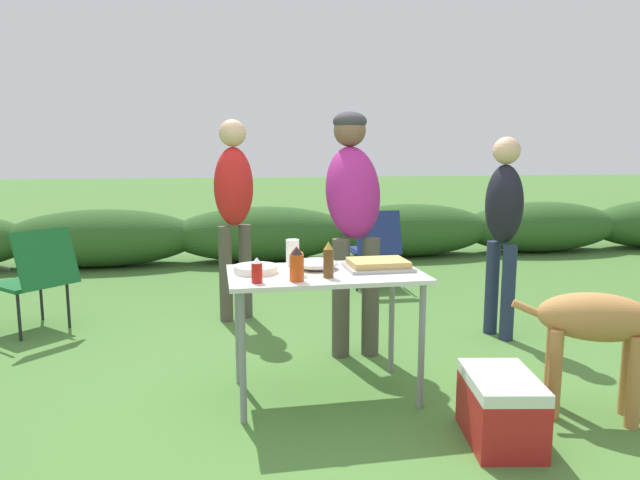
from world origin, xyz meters
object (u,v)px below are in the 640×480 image
folding_table (325,285)px  paper_cup_stack (293,252)px  mixing_bowl (317,264)px  ketchup_bottle (257,271)px  standing_person_in_red_jacket (353,203)px  camp_chair_green_behind_table (36,275)px  beer_bottle (328,260)px  dog (606,325)px  mustard_bottle (297,261)px  food_tray (378,265)px  standing_person_in_dark_puffer (234,200)px  standing_person_with_beanie (503,218)px  plate_stack (256,269)px  cooler_box (501,408)px  hot_sauce_bottle (297,265)px  camp_chair_near_hedge (374,244)px

folding_table → paper_cup_stack: size_ratio=6.99×
mixing_bowl → ketchup_bottle: ketchup_bottle is taller
standing_person_in_red_jacket → camp_chair_green_behind_table: bearing=162.2°
beer_bottle → dog: (1.42, -0.41, -0.32)m
folding_table → camp_chair_green_behind_table: size_ratio=1.32×
paper_cup_stack → camp_chair_green_behind_table: paper_cup_stack is taller
mustard_bottle → food_tray: bearing=8.2°
folding_table → mixing_bowl: (-0.03, 0.09, 0.11)m
standing_person_in_red_jacket → standing_person_in_dark_puffer: (-0.79, 0.93, -0.04)m
ketchup_bottle → standing_person_with_beanie: 2.19m
mustard_bottle → standing_person_with_beanie: (1.70, 0.86, 0.11)m
paper_cup_stack → plate_stack: bearing=-141.9°
food_tray → cooler_box: (0.43, -0.72, -0.60)m
paper_cup_stack → dog: size_ratio=0.18×
plate_stack → ketchup_bottle: (-0.01, -0.25, 0.04)m
mixing_bowl → standing_person_in_red_jacket: bearing=60.0°
folding_table → ketchup_bottle: bearing=-153.3°
hot_sauce_bottle → standing_person_in_dark_puffer: size_ratio=0.11×
food_tray → cooler_box: size_ratio=0.71×
food_tray → standing_person_with_beanie: size_ratio=0.25×
food_tray → camp_chair_near_hedge: bearing=74.4°
food_tray → ketchup_bottle: ketchup_bottle is taller
food_tray → plate_stack: 0.71m
standing_person_with_beanie → camp_chair_near_hedge: size_ratio=1.84×
food_tray → standing_person_in_red_jacket: size_ratio=0.22×
folding_table → hot_sauce_bottle: (-0.19, -0.20, 0.16)m
camp_chair_near_hedge → cooler_box: 3.25m
standing_person_in_dark_puffer → camp_chair_green_behind_table: 1.66m
folding_table → camp_chair_near_hedge: bearing=68.1°
standing_person_in_dark_puffer → camp_chair_near_hedge: standing_person_in_dark_puffer is taller
folding_table → hot_sauce_bottle: bearing=-133.8°
ketchup_bottle → standing_person_in_dark_puffer: size_ratio=0.08×
standing_person_in_dark_puffer → camp_chair_green_behind_table: bearing=156.6°
folding_table → paper_cup_stack: (-0.15, 0.23, 0.16)m
folding_table → mustard_bottle: mustard_bottle is taller
food_tray → hot_sauce_bottle: 0.56m
food_tray → ketchup_bottle: size_ratio=2.79×
mixing_bowl → paper_cup_stack: bearing=131.1°
hot_sauce_bottle → camp_chair_near_hedge: bearing=66.1°
standing_person_in_dark_puffer → dog: bearing=-76.7°
hot_sauce_bottle → camp_chair_green_behind_table: bearing=135.5°
plate_stack → mixing_bowl: 0.36m
hot_sauce_bottle → cooler_box: hot_sauce_bottle is taller
food_tray → standing_person_with_beanie: bearing=33.2°
plate_stack → mustard_bottle: (0.22, -0.09, 0.06)m
hot_sauce_bottle → dog: size_ratio=0.21×
ketchup_bottle → cooler_box: bearing=-23.2°
plate_stack → camp_chair_green_behind_table: 2.25m
camp_chair_near_hedge → standing_person_in_red_jacket: bearing=-109.3°
hot_sauce_bottle → camp_chair_green_behind_table: (-1.81, 1.78, -0.36)m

